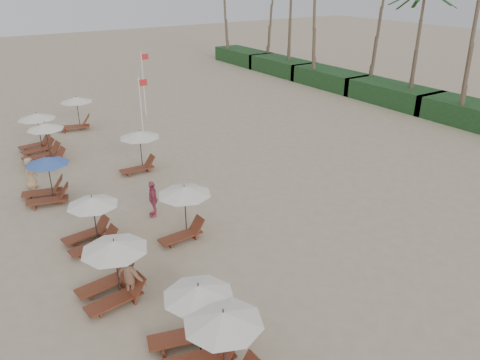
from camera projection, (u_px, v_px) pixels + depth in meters
ground at (305, 273)px, 17.16m from camera, size 160.00×160.00×0.00m
shrub_hedge at (392, 94)px, 38.90m from camera, size 3.20×53.00×1.60m
lounger_station_0 at (215, 354)px, 12.09m from camera, size 2.59×2.14×2.33m
lounger_station_1 at (192, 324)px, 13.11m from camera, size 2.51×2.29×2.30m
lounger_station_2 at (111, 270)px, 15.47m from camera, size 2.57×2.25×2.14m
lounger_station_3 at (90, 222)px, 18.52m from camera, size 2.40×2.05×2.09m
lounger_station_4 at (45, 180)px, 22.18m from camera, size 2.49×2.23×2.20m
lounger_station_5 at (43, 146)px, 26.60m from camera, size 2.59×2.16×2.34m
lounger_station_6 at (36, 132)px, 28.34m from camera, size 2.48×2.23×2.36m
inland_station_0 at (183, 206)px, 18.90m from camera, size 2.59×2.24×2.22m
inland_station_1 at (138, 146)px, 25.40m from camera, size 2.59×2.24×2.22m
inland_station_2 at (75, 111)px, 32.28m from camera, size 2.86×2.26×2.22m
beachgoer_mid_a at (208, 298)px, 14.60m from camera, size 0.79×0.63×1.57m
beachgoer_mid_b at (131, 274)px, 15.54m from camera, size 1.21×1.35×1.82m
beachgoer_far_a at (153, 199)px, 20.85m from camera, size 0.67×1.07×1.70m
beachgoer_far_b at (30, 173)px, 23.54m from camera, size 0.92×0.96×1.66m
flag_pole_near at (141, 107)px, 29.35m from camera, size 0.59×0.08×4.26m
flag_pole_far at (144, 82)px, 34.55m from camera, size 0.60×0.08×4.88m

